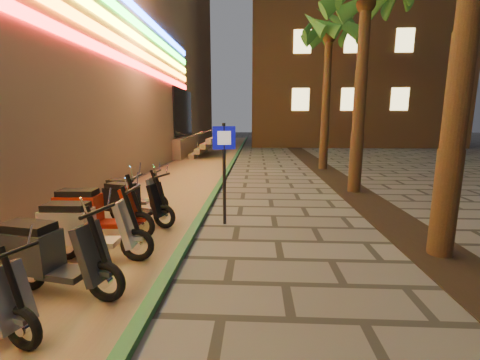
# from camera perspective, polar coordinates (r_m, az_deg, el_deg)

# --- Properties ---
(ground) EXTENTS (120.00, 120.00, 0.00)m
(ground) POSITION_cam_1_polar(r_m,az_deg,el_deg) (4.15, -3.41, -23.24)
(ground) COLOR #474442
(ground) RESTS_ON ground
(parking_strip) EXTENTS (3.40, 60.00, 0.01)m
(parking_strip) POSITION_cam_1_polar(r_m,az_deg,el_deg) (13.94, -9.55, 0.92)
(parking_strip) COLOR #8C7251
(parking_strip) RESTS_ON ground
(green_curb) EXTENTS (0.18, 60.00, 0.10)m
(green_curb) POSITION_cam_1_polar(r_m,az_deg,el_deg) (13.67, -2.58, 1.06)
(green_curb) COLOR #246235
(green_curb) RESTS_ON ground
(planting_strip) EXTENTS (1.20, 40.00, 0.02)m
(planting_strip) POSITION_cam_1_polar(r_m,az_deg,el_deg) (9.30, 23.02, -4.59)
(planting_strip) COLOR black
(planting_strip) RESTS_ON ground
(apartment_block) EXTENTS (18.00, 16.06, 25.00)m
(apartment_block) POSITION_cam_1_polar(r_m,az_deg,el_deg) (37.85, 17.75, 25.73)
(apartment_block) COLOR brown
(apartment_block) RESTS_ON ground
(palm_c) EXTENTS (2.97, 3.02, 6.91)m
(palm_c) POSITION_cam_1_polar(r_m,az_deg,el_deg) (11.43, 21.53, 27.31)
(palm_c) COLOR #472D19
(palm_c) RESTS_ON ground
(palm_d) EXTENTS (2.97, 3.02, 7.16)m
(palm_d) POSITION_cam_1_polar(r_m,az_deg,el_deg) (16.16, 15.54, 23.22)
(palm_d) COLOR #472D19
(palm_d) RESTS_ON ground
(pedestrian_sign) EXTENTS (0.48, 0.15, 2.25)m
(pedestrian_sign) POSITION_cam_1_polar(r_m,az_deg,el_deg) (7.00, -2.83, 3.59)
(pedestrian_sign) COLOR black
(pedestrian_sign) RESTS_ON ground
(scooter_5) EXTENTS (1.81, 0.79, 1.27)m
(scooter_5) POSITION_cam_1_polar(r_m,az_deg,el_deg) (5.04, -31.03, -11.37)
(scooter_5) COLOR black
(scooter_5) RESTS_ON ground
(scooter_6) EXTENTS (1.81, 0.63, 1.28)m
(scooter_6) POSITION_cam_1_polar(r_m,az_deg,el_deg) (5.90, -25.89, -7.79)
(scooter_6) COLOR black
(scooter_6) RESTS_ON ground
(scooter_7) EXTENTS (1.86, 0.65, 1.31)m
(scooter_7) POSITION_cam_1_polar(r_m,az_deg,el_deg) (6.81, -24.55, -5.17)
(scooter_7) COLOR black
(scooter_7) RESTS_ON ground
(scooter_8) EXTENTS (1.71, 0.87, 1.21)m
(scooter_8) POSITION_cam_1_polar(r_m,az_deg,el_deg) (7.52, -18.69, -3.68)
(scooter_8) COLOR black
(scooter_8) RESTS_ON ground
(scooter_9) EXTENTS (1.56, 0.55, 1.10)m
(scooter_9) POSITION_cam_1_polar(r_m,az_deg,el_deg) (8.54, -19.00, -2.37)
(scooter_9) COLOR black
(scooter_9) RESTS_ON ground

